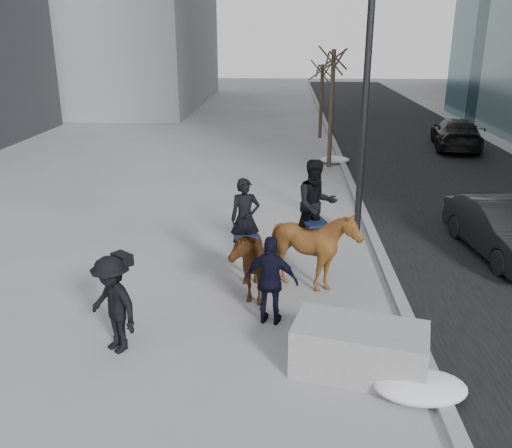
# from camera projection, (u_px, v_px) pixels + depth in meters

# --- Properties ---
(ground) EXTENTS (120.00, 120.00, 0.00)m
(ground) POSITION_uv_depth(u_px,v_px,m) (253.00, 316.00, 10.64)
(ground) COLOR gray
(ground) RESTS_ON ground
(road) EXTENTS (8.00, 90.00, 0.01)m
(road) POSITION_uv_depth(u_px,v_px,m) (461.00, 186.00, 19.69)
(road) COLOR black
(road) RESTS_ON ground
(curb) EXTENTS (0.25, 90.00, 0.12)m
(curb) POSITION_uv_depth(u_px,v_px,m) (351.00, 183.00, 19.88)
(curb) COLOR gray
(curb) RESTS_ON ground
(planter) EXTENTS (2.31, 1.55, 0.85)m
(planter) POSITION_uv_depth(u_px,v_px,m) (359.00, 349.00, 8.76)
(planter) COLOR #97979A
(planter) RESTS_ON ground
(car_near) EXTENTS (1.93, 4.25, 1.35)m
(car_near) POSITION_uv_depth(u_px,v_px,m) (503.00, 229.00, 13.37)
(car_near) COLOR black
(car_near) RESTS_ON ground
(car_far) EXTENTS (2.81, 5.25, 1.45)m
(car_far) POSITION_uv_depth(u_px,v_px,m) (456.00, 134.00, 25.91)
(car_far) COLOR black
(car_far) RESTS_ON ground
(tree_near) EXTENTS (1.20, 1.20, 5.19)m
(tree_near) POSITION_uv_depth(u_px,v_px,m) (332.00, 103.00, 21.70)
(tree_near) COLOR #3B2D22
(tree_near) RESTS_ON ground
(tree_far) EXTENTS (1.20, 1.20, 4.18)m
(tree_far) POSITION_uv_depth(u_px,v_px,m) (321.00, 98.00, 28.13)
(tree_far) COLOR #382C21
(tree_far) RESTS_ON ground
(mounted_left) EXTENTS (1.24, 2.06, 2.48)m
(mounted_left) POSITION_uv_depth(u_px,v_px,m) (245.00, 252.00, 11.32)
(mounted_left) COLOR #48210E
(mounted_left) RESTS_ON ground
(mounted_right) EXTENTS (1.93, 2.05, 2.81)m
(mounted_right) POSITION_uv_depth(u_px,v_px,m) (315.00, 239.00, 11.50)
(mounted_right) COLOR #4E2E0F
(mounted_right) RESTS_ON ground
(feeder) EXTENTS (1.09, 0.95, 1.75)m
(feeder) POSITION_uv_depth(u_px,v_px,m) (271.00, 281.00, 10.13)
(feeder) COLOR black
(feeder) RESTS_ON ground
(camera_crew) EXTENTS (1.30, 1.21, 1.75)m
(camera_crew) POSITION_uv_depth(u_px,v_px,m) (113.00, 304.00, 9.24)
(camera_crew) COLOR black
(camera_crew) RESTS_ON ground
(lamppost) EXTENTS (0.25, 0.80, 9.09)m
(lamppost) POSITION_uv_depth(u_px,v_px,m) (369.00, 44.00, 13.34)
(lamppost) COLOR black
(lamppost) RESTS_ON ground
(snow_piles) EXTENTS (1.41, 16.63, 0.36)m
(snow_piles) POSITION_uv_depth(u_px,v_px,m) (364.00, 238.00, 14.21)
(snow_piles) COLOR white
(snow_piles) RESTS_ON ground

